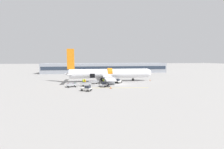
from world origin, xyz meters
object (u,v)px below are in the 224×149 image
object	(u,v)px
baggage_cart_loading	(94,82)
baggage_tug_mid	(118,81)
ground_crew_loader_a	(107,80)
ground_crew_supervisor	(103,81)
ground_crew_driver	(85,81)
baggage_tug_rear	(87,89)
baggage_tug_lead	(104,85)
ground_crew_loader_b	(83,81)
baggage_cart_empty	(72,85)
ground_crew_helper	(85,82)
airplane	(108,74)
baggage_cart_queued	(87,84)

from	to	relation	value
baggage_cart_loading	baggage_tug_mid	bearing A→B (deg)	-1.78
ground_crew_loader_a	ground_crew_supervisor	size ratio (longest dim) A/B	1.05
ground_crew_driver	baggage_tug_mid	bearing A→B (deg)	-6.40
baggage_tug_rear	baggage_cart_loading	xyz separation A→B (m)	(2.20, 11.67, -0.13)
baggage_tug_mid	ground_crew_supervisor	bearing A→B (deg)	-178.10
baggage_tug_lead	ground_crew_loader_b	size ratio (longest dim) A/B	1.59
baggage_cart_loading	ground_crew_loader_a	distance (m)	4.51
baggage_cart_empty	ground_crew_helper	distance (m)	5.25
baggage_tug_lead	ground_crew_loader_a	size ratio (longest dim) A/B	1.58
airplane	baggage_tug_mid	bearing A→B (deg)	-54.98
ground_crew_driver	ground_crew_helper	bearing A→B (deg)	-87.72
baggage_tug_rear	baggage_cart_queued	world-z (taller)	baggage_tug_rear
baggage_tug_lead	ground_crew_driver	distance (m)	9.02
baggage_cart_loading	ground_crew_supervisor	world-z (taller)	ground_crew_supervisor
baggage_cart_queued	ground_crew_driver	distance (m)	5.43
ground_crew_helper	baggage_tug_lead	bearing A→B (deg)	-37.88
baggage_cart_queued	baggage_tug_lead	bearing A→B (deg)	-17.71
ground_crew_loader_a	ground_crew_loader_b	bearing A→B (deg)	-172.93
baggage_cart_loading	ground_crew_loader_a	xyz separation A→B (m)	(4.48, 0.16, 0.49)
baggage_cart_queued	ground_crew_loader_b	xyz separation A→B (m)	(-1.21, 3.55, 0.42)
baggage_tug_lead	ground_crew_loader_a	distance (m)	6.37
baggage_tug_rear	ground_crew_helper	distance (m)	10.11
baggage_cart_queued	ground_crew_helper	world-z (taller)	ground_crew_helper
baggage_cart_loading	ground_crew_helper	xyz separation A→B (m)	(-2.84, -1.59, 0.42)
baggage_cart_loading	baggage_tug_lead	bearing A→B (deg)	-64.93
baggage_tug_mid	ground_crew_driver	distance (m)	11.31
baggage_tug_rear	ground_crew_loader_a	xyz separation A→B (m)	(6.68, 11.83, 0.35)
baggage_tug_mid	ground_crew_loader_b	xyz separation A→B (m)	(-11.71, -0.56, 0.33)
airplane	baggage_cart_queued	distance (m)	11.45
baggage_tug_mid	baggage_cart_loading	world-z (taller)	baggage_tug_mid
ground_crew_loader_a	ground_crew_loader_b	xyz separation A→B (m)	(-7.90, -0.98, -0.01)
baggage_cart_empty	ground_crew_supervisor	xyz separation A→B (m)	(9.75, 4.88, 0.33)
baggage_cart_queued	baggage_tug_mid	bearing A→B (deg)	21.37
baggage_cart_queued	baggage_cart_loading	bearing A→B (deg)	63.14
baggage_tug_mid	ground_crew_driver	world-z (taller)	ground_crew_driver
ground_crew_supervisor	baggage_tug_mid	bearing A→B (deg)	1.90
baggage_cart_loading	ground_crew_supervisor	size ratio (longest dim) A/B	2.36
baggage_cart_loading	ground_crew_helper	bearing A→B (deg)	-150.80
airplane	ground_crew_helper	distance (m)	10.07
baggage_cart_empty	airplane	bearing A→B (deg)	37.48
baggage_tug_rear	ground_crew_helper	size ratio (longest dim) A/B	1.74
baggage_tug_lead	ground_crew_loader_b	xyz separation A→B (m)	(-6.21, 5.14, 0.38)
ground_crew_loader_b	ground_crew_driver	xyz separation A→B (m)	(0.48, 1.82, -0.11)
baggage_cart_empty	ground_crew_supervisor	world-z (taller)	ground_crew_supervisor
baggage_tug_mid	baggage_cart_empty	size ratio (longest dim) A/B	0.72
airplane	ground_crew_driver	bearing A→B (deg)	-161.19
ground_crew_loader_b	baggage_cart_empty	bearing A→B (deg)	-124.64
baggage_tug_mid	baggage_tug_rear	distance (m)	15.50
airplane	baggage_tug_rear	world-z (taller)	airplane
airplane	baggage_tug_rear	bearing A→B (deg)	-116.12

